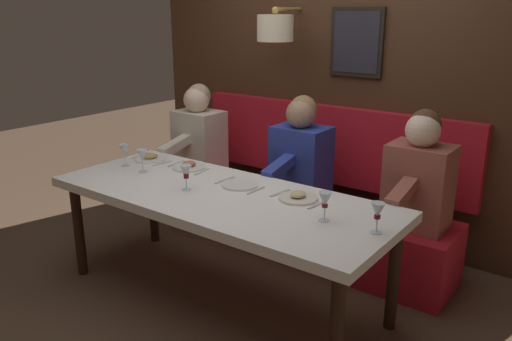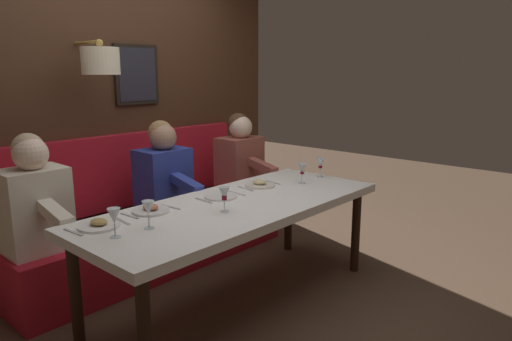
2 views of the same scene
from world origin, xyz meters
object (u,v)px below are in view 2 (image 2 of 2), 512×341
object	(u,v)px
diner_nearest	(240,158)
wine_glass_2	(320,164)
dining_table	(238,212)
diner_middle	(34,198)
wine_glass_0	(148,209)
wine_glass_3	(114,217)
diner_near	(164,173)
wine_glass_1	(224,194)
wine_glass_4	(303,169)

from	to	relation	value
diner_nearest	wine_glass_2	bearing A→B (deg)	-173.86
dining_table	diner_nearest	world-z (taller)	diner_nearest
diner_nearest	diner_middle	world-z (taller)	same
dining_table	wine_glass_0	bearing A→B (deg)	89.13
wine_glass_3	diner_near	bearing A→B (deg)	-48.61
wine_glass_0	wine_glass_2	bearing A→B (deg)	-89.67
diner_near	wine_glass_3	size ratio (longest dim) A/B	4.82
diner_middle	wine_glass_1	distance (m)	1.25
wine_glass_0	dining_table	bearing A→B (deg)	-90.87
wine_glass_0	wine_glass_3	size ratio (longest dim) A/B	1.00
wine_glass_2	wine_glass_4	xyz separation A→B (m)	(-0.03, 0.29, 0.00)
diner_middle	wine_glass_3	world-z (taller)	diner_middle
dining_table	wine_glass_4	xyz separation A→B (m)	(-0.00, -0.74, 0.18)
diner_near	diner_middle	world-z (taller)	same
wine_glass_4	diner_middle	bearing A→B (deg)	62.96
diner_nearest	wine_glass_1	distance (m)	1.50
diner_middle	wine_glass_3	distance (m)	0.86
wine_glass_0	wine_glass_4	world-z (taller)	same
wine_glass_2	wine_glass_4	distance (m)	0.29
diner_nearest	wine_glass_4	bearing A→B (deg)	167.38
wine_glass_1	wine_glass_3	xyz separation A→B (m)	(0.11, 0.72, 0.00)
diner_near	wine_glass_4	world-z (taller)	diner_near
diner_nearest	wine_glass_1	size ratio (longest dim) A/B	4.82
dining_table	wine_glass_2	distance (m)	1.05
wine_glass_1	wine_glass_2	distance (m)	1.25
dining_table	wine_glass_2	size ratio (longest dim) A/B	13.74
dining_table	diner_near	bearing A→B (deg)	-2.71
diner_near	wine_glass_2	xyz separation A→B (m)	(-0.86, -0.99, 0.04)
dining_table	wine_glass_3	bearing A→B (deg)	88.29
wine_glass_1	wine_glass_2	size ratio (longest dim) A/B	1.00
wine_glass_1	dining_table	bearing A→B (deg)	-68.30
wine_glass_1	wine_glass_4	world-z (taller)	same
dining_table	wine_glass_2	xyz separation A→B (m)	(0.02, -1.04, 0.18)
diner_nearest	diner_near	xyz separation A→B (m)	(0.00, 0.90, 0.00)
diner_nearest	wine_glass_3	distance (m)	2.06
diner_nearest	diner_near	size ratio (longest dim) A/B	1.00
wine_glass_0	wine_glass_2	world-z (taller)	same
diner_near	wine_glass_4	distance (m)	1.13
diner_nearest	wine_glass_3	size ratio (longest dim) A/B	4.82
wine_glass_1	wine_glass_2	world-z (taller)	same
wine_glass_2	wine_glass_4	bearing A→B (deg)	95.08
dining_table	diner_middle	size ratio (longest dim) A/B	2.85
wine_glass_4	diner_nearest	bearing A→B (deg)	-12.62
dining_table	diner_nearest	distance (m)	1.30
wine_glass_2	wine_glass_0	bearing A→B (deg)	90.33
dining_table	wine_glass_1	world-z (taller)	wine_glass_1
wine_glass_2	wine_glass_3	xyz separation A→B (m)	(0.01, 1.96, 0.00)
diner_nearest	wine_glass_0	bearing A→B (deg)	117.66
diner_near	diner_middle	xyz separation A→B (m)	(0.00, 1.04, 0.00)
wine_glass_0	wine_glass_1	size ratio (longest dim) A/B	1.00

